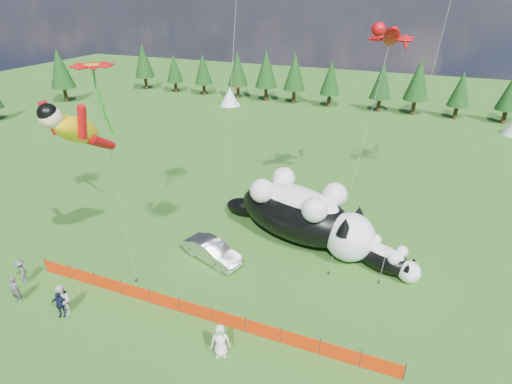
# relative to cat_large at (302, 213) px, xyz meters

# --- Properties ---
(ground) EXTENTS (160.00, 160.00, 0.00)m
(ground) POSITION_rel_cat_large_xyz_m (-3.21, -6.89, -2.13)
(ground) COLOR #0D390A
(ground) RESTS_ON ground
(safety_fence) EXTENTS (22.06, 0.06, 1.10)m
(safety_fence) POSITION_rel_cat_large_xyz_m (-3.21, -9.89, -1.63)
(safety_fence) COLOR #262626
(safety_fence) RESTS_ON ground
(tree_line) EXTENTS (90.00, 4.00, 8.00)m
(tree_line) POSITION_rel_cat_large_xyz_m (-3.21, 38.11, 1.87)
(tree_line) COLOR black
(tree_line) RESTS_ON ground
(festival_tents) EXTENTS (50.00, 3.20, 2.80)m
(festival_tents) POSITION_rel_cat_large_xyz_m (7.79, 33.11, -0.73)
(festival_tents) COLOR white
(festival_tents) RESTS_ON ground
(cat_large) EXTENTS (12.17, 6.88, 4.49)m
(cat_large) POSITION_rel_cat_large_xyz_m (0.00, 0.00, 0.00)
(cat_large) COLOR black
(cat_large) RESTS_ON ground
(cat_small) EXTENTS (5.06, 3.21, 1.91)m
(cat_small) POSITION_rel_cat_large_xyz_m (6.10, -1.59, -1.23)
(cat_small) COLOR black
(cat_small) RESTS_ON ground
(car) EXTENTS (4.57, 2.81, 1.42)m
(car) POSITION_rel_cat_large_xyz_m (-4.79, -4.77, -1.42)
(car) COLOR silver
(car) RESTS_ON ground
(spectator_a) EXTENTS (0.67, 0.47, 1.77)m
(spectator_a) POSITION_rel_cat_large_xyz_m (-13.49, -12.66, -1.25)
(spectator_a) COLOR #4F4F54
(spectator_a) RESTS_ON ground
(spectator_b) EXTENTS (1.07, 0.96, 1.90)m
(spectator_b) POSITION_rel_cat_large_xyz_m (-10.21, -12.35, -1.19)
(spectator_b) COLOR white
(spectator_b) RESTS_ON ground
(spectator_c) EXTENTS (1.07, 0.89, 1.63)m
(spectator_c) POSITION_rel_cat_large_xyz_m (-10.25, -12.56, -1.32)
(spectator_c) COLOR #121933
(spectator_c) RESTS_ON ground
(spectator_d) EXTENTS (1.20, 1.09, 1.67)m
(spectator_d) POSITION_rel_cat_large_xyz_m (-14.68, -11.25, -1.30)
(spectator_d) COLOR #4F4F54
(spectator_d) RESTS_ON ground
(spectator_e) EXTENTS (1.10, 0.94, 1.90)m
(spectator_e) POSITION_rel_cat_large_xyz_m (-0.77, -11.68, -1.18)
(spectator_e) COLOR white
(spectator_e) RESTS_ON ground
(superhero_kite) EXTENTS (6.09, 7.54, 12.42)m
(superhero_kite) POSITION_rel_cat_large_xyz_m (-10.72, -8.40, 7.41)
(superhero_kite) COLOR yellow
(superhero_kite) RESTS_ON ground
(gecko_kite) EXTENTS (3.91, 14.30, 17.17)m
(gecko_kite) POSITION_rel_cat_large_xyz_m (3.84, 7.56, 11.26)
(gecko_kite) COLOR #BB090E
(gecko_kite) RESTS_ON ground
(flower_kite) EXTENTS (6.71, 6.53, 13.90)m
(flower_kite) POSITION_rel_cat_large_xyz_m (-13.38, -3.60, 9.76)
(flower_kite) COLOR #BB090E
(flower_kite) RESTS_ON ground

